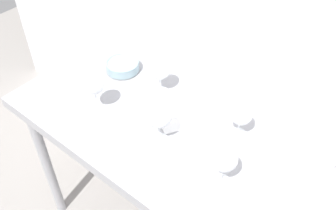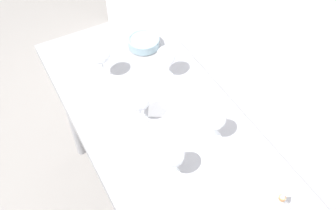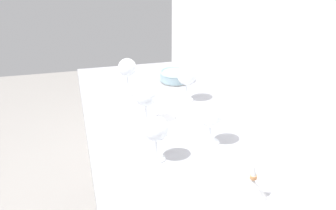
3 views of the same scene
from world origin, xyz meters
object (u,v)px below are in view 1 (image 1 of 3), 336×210
at_px(wine_glass_far_right, 241,115).
at_px(wine_glass_near_center, 159,117).
at_px(wine_glass_far_left, 160,70).
at_px(wine_glass_near_left, 94,85).
at_px(tasting_sheet_lower, 183,115).
at_px(tasting_bowl, 123,66).
at_px(wine_glass_near_right, 224,159).
at_px(tasting_sheet_upper, 277,157).

bearing_deg(wine_glass_far_right, wine_glass_near_center, -136.11).
xyz_separation_m(wine_glass_far_left, wine_glass_far_right, (0.40, -0.01, -0.01)).
distance_m(wine_glass_near_left, wine_glass_far_right, 0.59).
bearing_deg(wine_glass_far_left, tasting_sheet_lower, -19.07).
bearing_deg(wine_glass_near_center, tasting_sheet_lower, 93.12).
bearing_deg(tasting_bowl, wine_glass_far_right, -1.02).
bearing_deg(wine_glass_near_left, wine_glass_near_right, 1.60).
bearing_deg(wine_glass_far_left, tasting_bowl, 179.63).
distance_m(wine_glass_far_right, wine_glass_near_right, 0.24).
height_order(wine_glass_far_left, wine_glass_near_right, wine_glass_near_right).
distance_m(wine_glass_far_right, tasting_sheet_upper, 0.21).
height_order(wine_glass_near_right, tasting_sheet_lower, wine_glass_near_right).
distance_m(wine_glass_far_right, tasting_sheet_lower, 0.26).
distance_m(wine_glass_far_left, wine_glass_near_center, 0.29).
height_order(wine_glass_near_left, wine_glass_near_center, wine_glass_near_left).
distance_m(wine_glass_near_right, tasting_bowl, 0.75).
xyz_separation_m(wine_glass_near_center, tasting_sheet_upper, (0.40, 0.21, -0.12)).
distance_m(wine_glass_near_left, wine_glass_near_center, 0.31).
bearing_deg(wine_glass_near_left, wine_glass_far_right, 24.69).
distance_m(wine_glass_far_right, tasting_bowl, 0.64).
height_order(wine_glass_far_right, tasting_sheet_lower, wine_glass_far_right).
xyz_separation_m(wine_glass_far_right, wine_glass_near_center, (-0.22, -0.21, 0.01)).
relative_size(wine_glass_near_left, tasting_sheet_upper, 0.74).
bearing_deg(wine_glass_near_center, wine_glass_far_left, 129.12).
bearing_deg(tasting_sheet_upper, wine_glass_near_left, 175.23).
xyz_separation_m(wine_glass_far_right, tasting_sheet_upper, (0.17, -0.01, -0.11)).
xyz_separation_m(wine_glass_far_right, tasting_sheet_lower, (-0.23, -0.05, -0.11)).
relative_size(wine_glass_near_left, tasting_bowl, 1.13).
height_order(wine_glass_near_center, tasting_sheet_upper, wine_glass_near_center).
height_order(tasting_sheet_upper, tasting_bowl, tasting_bowl).
bearing_deg(wine_glass_near_left, tasting_sheet_lower, 32.84).
bearing_deg(tasting_sheet_lower, tasting_bowl, -157.98).
bearing_deg(wine_glass_far_right, wine_glass_near_left, -155.31).
relative_size(wine_glass_near_center, tasting_sheet_lower, 0.82).
relative_size(wine_glass_near_left, wine_glass_far_right, 1.11).
xyz_separation_m(wine_glass_far_right, tasting_bowl, (-0.64, 0.01, -0.08)).
bearing_deg(tasting_bowl, tasting_sheet_upper, -1.20).
height_order(wine_glass_near_center, tasting_bowl, wine_glass_near_center).
relative_size(wine_glass_far_left, tasting_sheet_upper, 0.70).
relative_size(wine_glass_far_right, tasting_sheet_upper, 0.67).
relative_size(wine_glass_far_right, tasting_sheet_lower, 0.75).
height_order(wine_glass_near_left, tasting_bowl, wine_glass_near_left).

